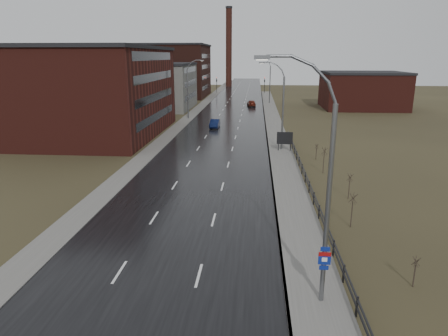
% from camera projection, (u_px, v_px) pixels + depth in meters
% --- Properties ---
extents(ground, '(320.00, 320.00, 0.00)m').
position_uv_depth(ground, '(139.00, 319.00, 18.91)').
color(ground, '#2D2819').
rests_on(ground, ground).
extents(road, '(14.00, 300.00, 0.06)m').
position_uv_depth(road, '(228.00, 121.00, 76.47)').
color(road, black).
rests_on(road, ground).
extents(sidewalk_right, '(3.20, 180.00, 0.18)m').
position_uv_depth(sidewalk_right, '(280.00, 151.00, 51.81)').
color(sidewalk_right, '#595651').
rests_on(sidewalk_right, ground).
extents(curb_right, '(0.16, 180.00, 0.18)m').
position_uv_depth(curb_right, '(269.00, 151.00, 51.93)').
color(curb_right, slate).
rests_on(curb_right, ground).
extents(sidewalk_left, '(2.40, 260.00, 0.12)m').
position_uv_depth(sidewalk_left, '(186.00, 120.00, 77.10)').
color(sidewalk_left, '#595651').
rests_on(sidewalk_left, ground).
extents(warehouse_near, '(22.44, 28.56, 13.50)m').
position_uv_depth(warehouse_near, '(86.00, 91.00, 61.87)').
color(warehouse_near, '#471914').
rests_on(warehouse_near, ground).
extents(warehouse_mid, '(16.32, 20.40, 10.50)m').
position_uv_depth(warehouse_mid, '(157.00, 86.00, 93.71)').
color(warehouse_mid, slate).
rests_on(warehouse_mid, ground).
extents(warehouse_far, '(26.52, 24.48, 15.50)m').
position_uv_depth(warehouse_far, '(164.00, 70.00, 122.21)').
color(warehouse_far, '#331611').
rests_on(warehouse_far, ground).
extents(building_right, '(18.36, 16.32, 8.50)m').
position_uv_depth(building_right, '(362.00, 90.00, 94.12)').
color(building_right, '#471914').
rests_on(building_right, ground).
extents(smokestack, '(2.70, 2.70, 30.70)m').
position_uv_depth(smokestack, '(229.00, 47.00, 159.11)').
color(smokestack, '#331611').
rests_on(smokestack, ground).
extents(streetlight_main, '(3.91, 0.29, 12.11)m').
position_uv_depth(streetlight_main, '(322.00, 189.00, 18.53)').
color(streetlight_main, slate).
rests_on(streetlight_main, ground).
extents(streetlight_right_mid, '(3.36, 0.28, 11.35)m').
position_uv_depth(streetlight_right_mid, '(281.00, 106.00, 51.22)').
color(streetlight_right_mid, slate).
rests_on(streetlight_right_mid, ground).
extents(streetlight_left, '(3.36, 0.28, 11.35)m').
position_uv_depth(streetlight_left, '(189.00, 89.00, 77.41)').
color(streetlight_left, slate).
rests_on(streetlight_left, ground).
extents(streetlight_right_far, '(3.36, 0.28, 11.35)m').
position_uv_depth(streetlight_right_far, '(269.00, 81.00, 103.04)').
color(streetlight_right_far, slate).
rests_on(streetlight_right_far, ground).
extents(guardrail, '(0.10, 53.05, 1.10)m').
position_uv_depth(guardrail, '(310.00, 188.00, 35.50)').
color(guardrail, black).
rests_on(guardrail, ground).
extents(shrub_b, '(0.43, 0.45, 1.76)m').
position_uv_depth(shrub_b, '(415.00, 271.00, 21.31)').
color(shrub_b, '#382D23').
rests_on(shrub_b, ground).
extents(shrub_c, '(0.61, 0.65, 2.60)m').
position_uv_depth(shrub_c, '(352.00, 209.00, 28.70)').
color(shrub_c, '#382D23').
rests_on(shrub_c, ground).
extents(shrub_d, '(0.54, 0.57, 2.27)m').
position_uv_depth(shrub_d, '(349.00, 186.00, 34.51)').
color(shrub_d, '#382D23').
rests_on(shrub_d, ground).
extents(shrub_e, '(0.66, 0.70, 2.80)m').
position_uv_depth(shrub_e, '(324.00, 159.00, 42.08)').
color(shrub_e, '#382D23').
rests_on(shrub_e, ground).
extents(shrub_f, '(0.46, 0.48, 1.90)m').
position_uv_depth(shrub_f, '(316.00, 151.00, 47.78)').
color(shrub_f, '#382D23').
rests_on(shrub_f, ground).
extents(billboard, '(2.03, 0.17, 2.64)m').
position_uv_depth(billboard, '(285.00, 139.00, 51.29)').
color(billboard, black).
rests_on(billboard, ground).
extents(traffic_light_left, '(0.58, 2.73, 5.30)m').
position_uv_depth(traffic_light_left, '(217.00, 79.00, 133.43)').
color(traffic_light_left, black).
rests_on(traffic_light_left, ground).
extents(traffic_light_right, '(0.58, 2.73, 5.30)m').
position_uv_depth(traffic_light_right, '(265.00, 79.00, 132.20)').
color(traffic_light_right, black).
rests_on(traffic_light_right, ground).
extents(car_near, '(1.54, 4.30, 1.41)m').
position_uv_depth(car_near, '(215.00, 124.00, 69.02)').
color(car_near, '#0B1539').
rests_on(car_near, ground).
extents(car_far, '(2.39, 4.79, 1.57)m').
position_uv_depth(car_far, '(251.00, 103.00, 98.30)').
color(car_far, '#56190E').
rests_on(car_far, ground).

